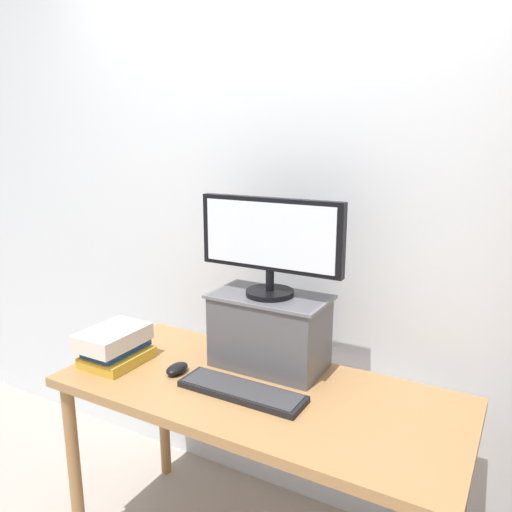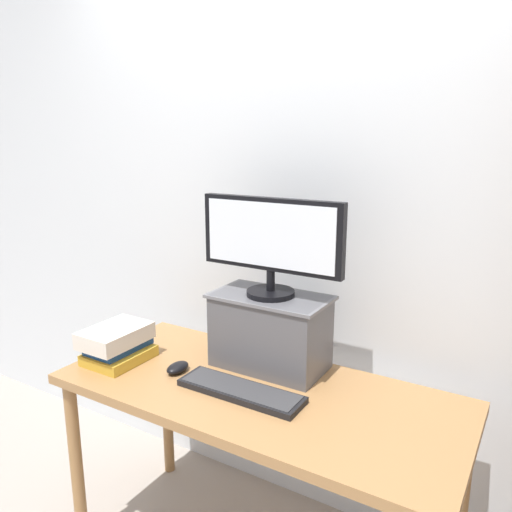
{
  "view_description": "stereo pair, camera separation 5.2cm",
  "coord_description": "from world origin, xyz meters",
  "px_view_note": "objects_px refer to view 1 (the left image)",
  "views": [
    {
      "loc": [
        0.79,
        -1.42,
        1.64
      ],
      "look_at": [
        -0.05,
        0.07,
        1.23
      ],
      "focal_mm": 35.0,
      "sensor_mm": 36.0,
      "label": 1
    },
    {
      "loc": [
        0.84,
        -1.39,
        1.64
      ],
      "look_at": [
        -0.05,
        0.07,
        1.23
      ],
      "focal_mm": 35.0,
      "sensor_mm": 36.0,
      "label": 2
    }
  ],
  "objects_px": {
    "computer_monitor": "(270,241)",
    "keyboard": "(242,391)",
    "desk": "(257,409)",
    "riser_box": "(270,329)",
    "book_stack": "(115,345)",
    "computer_mouse": "(177,369)"
  },
  "relations": [
    {
      "from": "book_stack",
      "to": "computer_monitor",
      "type": "bearing_deg",
      "value": 26.44
    },
    {
      "from": "desk",
      "to": "computer_monitor",
      "type": "bearing_deg",
      "value": 104.71
    },
    {
      "from": "computer_monitor",
      "to": "book_stack",
      "type": "relative_size",
      "value": 2.12
    },
    {
      "from": "desk",
      "to": "riser_box",
      "type": "distance_m",
      "value": 0.3
    },
    {
      "from": "riser_box",
      "to": "computer_monitor",
      "type": "xyz_separation_m",
      "value": [
        0.0,
        -0.0,
        0.35
      ]
    },
    {
      "from": "computer_mouse",
      "to": "book_stack",
      "type": "relative_size",
      "value": 0.38
    },
    {
      "from": "book_stack",
      "to": "riser_box",
      "type": "bearing_deg",
      "value": 26.56
    },
    {
      "from": "desk",
      "to": "computer_mouse",
      "type": "bearing_deg",
      "value": -171.08
    },
    {
      "from": "desk",
      "to": "riser_box",
      "type": "xyz_separation_m",
      "value": [
        -0.05,
        0.18,
        0.24
      ]
    },
    {
      "from": "riser_box",
      "to": "computer_mouse",
      "type": "height_order",
      "value": "riser_box"
    },
    {
      "from": "computer_monitor",
      "to": "keyboard",
      "type": "relative_size",
      "value": 1.25
    },
    {
      "from": "desk",
      "to": "computer_mouse",
      "type": "xyz_separation_m",
      "value": [
        -0.32,
        -0.05,
        0.1
      ]
    },
    {
      "from": "computer_monitor",
      "to": "desk",
      "type": "bearing_deg",
      "value": -75.29
    },
    {
      "from": "desk",
      "to": "keyboard",
      "type": "height_order",
      "value": "keyboard"
    },
    {
      "from": "computer_monitor",
      "to": "computer_mouse",
      "type": "relative_size",
      "value": 5.51
    },
    {
      "from": "desk",
      "to": "book_stack",
      "type": "relative_size",
      "value": 5.4
    },
    {
      "from": "keyboard",
      "to": "computer_mouse",
      "type": "bearing_deg",
      "value": 176.68
    },
    {
      "from": "desk",
      "to": "riser_box",
      "type": "relative_size",
      "value": 3.24
    },
    {
      "from": "computer_monitor",
      "to": "computer_mouse",
      "type": "height_order",
      "value": "computer_monitor"
    },
    {
      "from": "riser_box",
      "to": "book_stack",
      "type": "relative_size",
      "value": 1.67
    },
    {
      "from": "computer_monitor",
      "to": "keyboard",
      "type": "bearing_deg",
      "value": -85.05
    },
    {
      "from": "keyboard",
      "to": "computer_monitor",
      "type": "bearing_deg",
      "value": 94.95
    }
  ]
}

